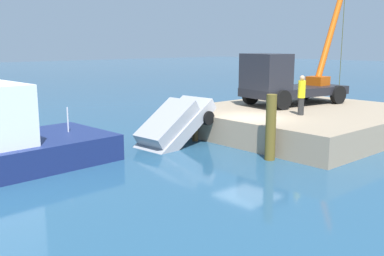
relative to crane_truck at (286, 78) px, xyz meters
name	(u,v)px	position (x,y,z in m)	size (l,w,h in m)	color
ground	(249,143)	(4.68, 1.52, -2.64)	(200.00, 200.00, 0.00)	navy
dock	(304,120)	(0.43, 1.52, -2.04)	(10.83, 9.55, 1.20)	gray
crane_truck	(286,78)	(0.00, 0.00, 0.00)	(10.15, 3.51, 7.42)	black
dock_worker	(301,95)	(2.34, 2.63, -0.50)	(0.34, 0.34, 1.84)	#292929
salvaged_car	(168,131)	(7.76, -0.51, -1.97)	(4.43, 2.38, 3.13)	#99999E
piling_near	(195,123)	(6.15, -0.49, -1.77)	(0.28, 0.28, 1.74)	brown
piling_mid	(271,127)	(6.26, 3.98, -1.35)	(0.40, 0.40, 2.57)	brown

